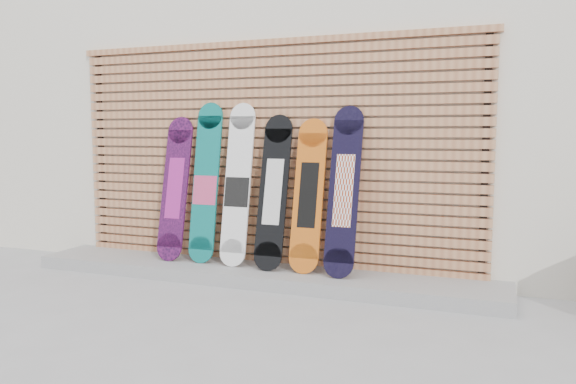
{
  "coord_description": "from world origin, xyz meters",
  "views": [
    {
      "loc": [
        2.0,
        -4.11,
        1.39
      ],
      "look_at": [
        0.15,
        0.75,
        0.85
      ],
      "focal_mm": 35.0,
      "sensor_mm": 36.0,
      "label": 1
    }
  ],
  "objects_px": {
    "snowboard_3": "(273,192)",
    "snowboard_4": "(308,195)",
    "snowboard_0": "(175,188)",
    "snowboard_2": "(238,185)",
    "snowboard_1": "(206,183)",
    "snowboard_5": "(344,191)"
  },
  "relations": [
    {
      "from": "snowboard_1",
      "to": "snowboard_4",
      "type": "xyz_separation_m",
      "value": [
        1.09,
        -0.02,
        -0.07
      ]
    },
    {
      "from": "snowboard_0",
      "to": "snowboard_2",
      "type": "relative_size",
      "value": 0.92
    },
    {
      "from": "snowboard_3",
      "to": "snowboard_4",
      "type": "bearing_deg",
      "value": 2.16
    },
    {
      "from": "snowboard_3",
      "to": "snowboard_4",
      "type": "height_order",
      "value": "snowboard_3"
    },
    {
      "from": "snowboard_0",
      "to": "snowboard_4",
      "type": "height_order",
      "value": "snowboard_0"
    },
    {
      "from": "snowboard_0",
      "to": "snowboard_3",
      "type": "height_order",
      "value": "snowboard_3"
    },
    {
      "from": "snowboard_4",
      "to": "snowboard_5",
      "type": "relative_size",
      "value": 0.93
    },
    {
      "from": "snowboard_4",
      "to": "snowboard_5",
      "type": "distance_m",
      "value": 0.35
    },
    {
      "from": "snowboard_4",
      "to": "snowboard_0",
      "type": "bearing_deg",
      "value": 179.87
    },
    {
      "from": "snowboard_1",
      "to": "snowboard_3",
      "type": "relative_size",
      "value": 1.09
    },
    {
      "from": "snowboard_2",
      "to": "snowboard_4",
      "type": "xyz_separation_m",
      "value": [
        0.73,
        -0.01,
        -0.07
      ]
    },
    {
      "from": "snowboard_0",
      "to": "snowboard_3",
      "type": "xyz_separation_m",
      "value": [
        1.09,
        -0.02,
        0.01
      ]
    },
    {
      "from": "snowboard_2",
      "to": "snowboard_3",
      "type": "distance_m",
      "value": 0.39
    },
    {
      "from": "snowboard_0",
      "to": "snowboard_3",
      "type": "distance_m",
      "value": 1.09
    },
    {
      "from": "snowboard_4",
      "to": "snowboard_2",
      "type": "bearing_deg",
      "value": 179.46
    },
    {
      "from": "snowboard_4",
      "to": "snowboard_5",
      "type": "xyz_separation_m",
      "value": [
        0.35,
        -0.03,
        0.06
      ]
    },
    {
      "from": "snowboard_0",
      "to": "snowboard_4",
      "type": "xyz_separation_m",
      "value": [
        1.43,
        -0.0,
        -0.01
      ]
    },
    {
      "from": "snowboard_1",
      "to": "snowboard_3",
      "type": "bearing_deg",
      "value": -2.47
    },
    {
      "from": "snowboard_1",
      "to": "snowboard_5",
      "type": "relative_size",
      "value": 1.03
    },
    {
      "from": "snowboard_1",
      "to": "snowboard_4",
      "type": "bearing_deg",
      "value": -1.0
    },
    {
      "from": "snowboard_1",
      "to": "snowboard_0",
      "type": "bearing_deg",
      "value": -177.39
    },
    {
      "from": "snowboard_1",
      "to": "snowboard_3",
      "type": "xyz_separation_m",
      "value": [
        0.74,
        -0.03,
        -0.05
      ]
    }
  ]
}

